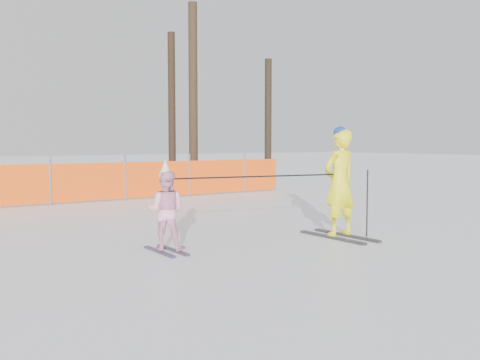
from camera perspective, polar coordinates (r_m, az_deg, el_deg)
name	(u,v)px	position (r m, az deg, el deg)	size (l,w,h in m)	color
ground	(259,249)	(8.04, 2.05, -7.33)	(120.00, 120.00, 0.00)	white
adult	(340,182)	(9.00, 10.59, -0.25)	(0.65, 1.45, 1.85)	black
child	(166,210)	(7.78, -7.93, -3.18)	(0.71, 0.90, 1.34)	black
ski_poles	(293,185)	(8.50, 5.63, -0.51)	(3.25, 0.78, 1.13)	black
tree_trunks	(204,107)	(20.19, -3.84, 7.83)	(3.74, 2.78, 6.43)	#322316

